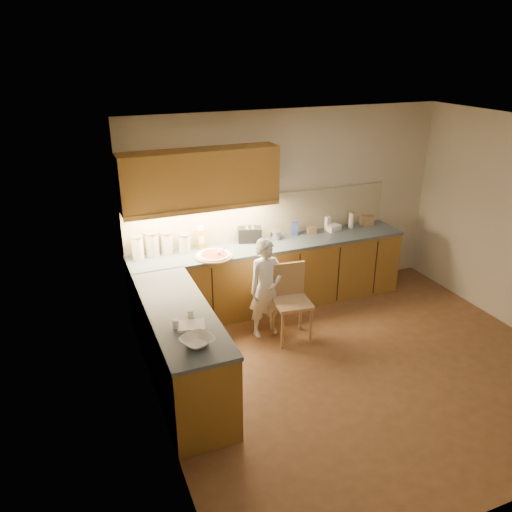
{
  "coord_description": "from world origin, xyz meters",
  "views": [
    {
      "loc": [
        -2.86,
        -3.91,
        3.34
      ],
      "look_at": [
        -0.8,
        1.2,
        1.0
      ],
      "focal_mm": 35.0,
      "sensor_mm": 36.0,
      "label": 1
    }
  ],
  "objects_px": {
    "child": "(266,288)",
    "wooden_chair": "(290,296)",
    "pizza_on_board": "(214,255)",
    "toaster": "(250,235)",
    "oil_jug": "(201,238)"
  },
  "relations": [
    {
      "from": "pizza_on_board",
      "to": "toaster",
      "type": "distance_m",
      "value": 0.69
    },
    {
      "from": "oil_jug",
      "to": "pizza_on_board",
      "type": "bearing_deg",
      "value": -79.75
    },
    {
      "from": "wooden_chair",
      "to": "toaster",
      "type": "relative_size",
      "value": 2.72
    },
    {
      "from": "child",
      "to": "wooden_chair",
      "type": "relative_size",
      "value": 1.34
    },
    {
      "from": "child",
      "to": "wooden_chair",
      "type": "distance_m",
      "value": 0.31
    },
    {
      "from": "wooden_chair",
      "to": "toaster",
      "type": "distance_m",
      "value": 1.1
    },
    {
      "from": "wooden_chair",
      "to": "oil_jug",
      "type": "relative_size",
      "value": 3.15
    },
    {
      "from": "pizza_on_board",
      "to": "oil_jug",
      "type": "relative_size",
      "value": 1.56
    },
    {
      "from": "child",
      "to": "toaster",
      "type": "distance_m",
      "value": 0.92
    },
    {
      "from": "toaster",
      "to": "oil_jug",
      "type": "bearing_deg",
      "value": -164.31
    },
    {
      "from": "oil_jug",
      "to": "toaster",
      "type": "height_order",
      "value": "oil_jug"
    },
    {
      "from": "child",
      "to": "oil_jug",
      "type": "bearing_deg",
      "value": 117.77
    },
    {
      "from": "oil_jug",
      "to": "toaster",
      "type": "xyz_separation_m",
      "value": [
        0.67,
        -0.02,
        -0.04
      ]
    },
    {
      "from": "child",
      "to": "oil_jug",
      "type": "xyz_separation_m",
      "value": [
        -0.55,
        0.84,
        0.43
      ]
    },
    {
      "from": "pizza_on_board",
      "to": "toaster",
      "type": "height_order",
      "value": "toaster"
    }
  ]
}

